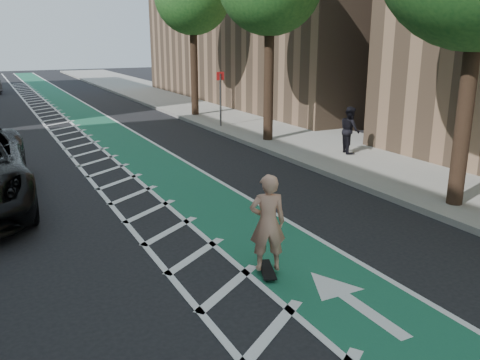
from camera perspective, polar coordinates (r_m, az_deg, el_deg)
ground at (r=9.13m, az=-13.90°, el=-10.03°), size 120.00×120.00×0.00m
bike_lane at (r=19.08m, az=-12.23°, el=3.61°), size 2.00×90.00×0.01m
buffer_strip at (r=18.77m, az=-16.65°, el=3.10°), size 1.40×90.00×0.01m
sidewalk_right at (r=21.61m, az=4.69°, el=5.49°), size 5.00×90.00×0.15m
curb_right at (r=20.45m, az=-1.20°, el=4.97°), size 0.12×90.00×0.16m
sign_post at (r=22.27m, az=-2.20°, el=9.16°), size 0.35×0.08×2.47m
skateboard at (r=8.78m, az=3.03°, el=-10.03°), size 0.46×0.79×0.10m
skateboarder at (r=8.45m, az=3.12°, el=-4.81°), size 0.71×0.58×1.67m
pedestrian at (r=17.35m, az=12.23°, el=5.52°), size 0.80×0.90×1.56m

